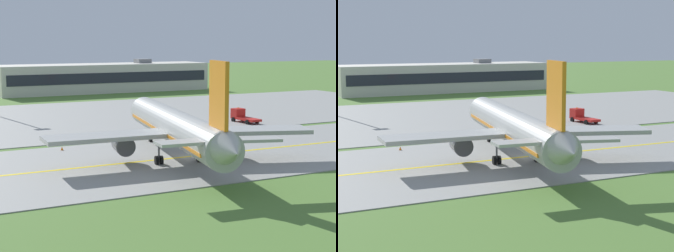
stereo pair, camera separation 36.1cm
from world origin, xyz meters
TOP-DOWN VIEW (x-y plane):
  - ground_plane at (0.00, 0.00)m, footprint 500.00×500.00m
  - taxiway_strip at (0.00, 0.00)m, footprint 240.00×28.00m
  - apron_pad at (10.00, 42.00)m, footprint 140.00×52.00m
  - taxiway_centreline at (0.00, 0.00)m, footprint 220.00×0.60m
  - airplane_lead at (-1.82, -1.37)m, footprint 32.16×39.42m
  - service_truck_fuel at (24.04, 22.79)m, footprint 2.64×6.51m
  - terminal_building at (24.12, 91.90)m, footprint 59.51×13.73m
  - traffic_cone_mid_edge at (18.91, 12.99)m, footprint 0.44×0.44m
  - traffic_cone_far_edge at (-12.34, 11.34)m, footprint 0.44×0.44m

SIDE VIEW (x-z plane):
  - ground_plane at x=0.00m, z-range 0.00..0.00m
  - taxiway_strip at x=0.00m, z-range 0.00..0.10m
  - apron_pad at x=10.00m, z-range 0.00..0.10m
  - taxiway_centreline at x=0.00m, z-range 0.10..0.11m
  - traffic_cone_mid_edge at x=18.91m, z-range 0.00..0.60m
  - traffic_cone_far_edge at x=-12.34m, z-range 0.00..0.60m
  - service_truck_fuel at x=24.04m, z-range -0.11..2.48m
  - terminal_building at x=24.12m, z-range -0.59..8.42m
  - airplane_lead at x=-1.82m, z-range -2.22..10.48m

